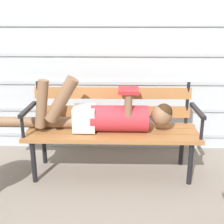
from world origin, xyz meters
TOP-DOWN VIEW (x-y plane):
  - ground_plane at (0.00, 0.00)m, footprint 12.00×12.00m
  - house_siding at (0.00, 0.74)m, footprint 4.52×0.08m
  - park_bench at (-0.00, 0.19)m, footprint 1.57×0.49m
  - reclining_person at (-0.08, 0.12)m, footprint 1.69×0.25m

SIDE VIEW (x-z plane):
  - ground_plane at x=0.00m, z-range 0.00..0.00m
  - park_bench at x=0.00m, z-range 0.05..0.89m
  - reclining_person at x=-0.08m, z-range 0.32..0.84m
  - house_siding at x=0.00m, z-range 0.00..2.41m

